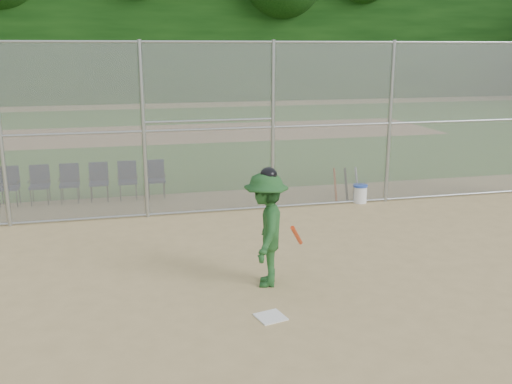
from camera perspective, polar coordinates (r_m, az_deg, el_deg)
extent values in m
plane|color=tan|center=(9.17, 3.66, -10.48)|extent=(100.00, 100.00, 0.00)
plane|color=#2C5F1C|center=(26.35, -7.82, 5.83)|extent=(100.00, 100.00, 0.00)
plane|color=tan|center=(26.35, -7.82, 5.84)|extent=(24.00, 24.00, 0.00)
cube|color=gray|center=(13.31, -2.49, 6.36)|extent=(16.00, 0.02, 4.00)
cylinder|color=#9EA3A8|center=(13.19, -2.59, 14.78)|extent=(16.00, 0.05, 0.05)
cube|color=black|center=(43.05, -10.43, 16.32)|extent=(80.00, 5.00, 11.00)
cube|color=white|center=(8.54, 1.47, -12.38)|extent=(0.48, 0.48, 0.02)
imported|color=#205123|center=(9.31, 1.01, -3.76)|extent=(1.04, 1.39, 1.91)
ellipsoid|color=black|center=(9.06, 1.03, 1.80)|extent=(0.27, 0.30, 0.23)
cylinder|color=red|center=(9.05, 4.09, -4.36)|extent=(0.41, 0.68, 0.53)
cylinder|color=white|center=(14.67, 10.34, -0.26)|extent=(0.35, 0.35, 0.41)
cylinder|color=#294AB2|center=(14.62, 10.38, 0.63)|extent=(0.37, 0.37, 0.05)
cylinder|color=#D84C14|center=(14.72, 7.92, 0.73)|extent=(0.06, 0.30, 0.83)
cylinder|color=black|center=(14.83, 9.00, 0.78)|extent=(0.06, 0.32, 0.83)
cylinder|color=#B2B2B7|center=(14.95, 10.06, 0.83)|extent=(0.06, 0.35, 0.82)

